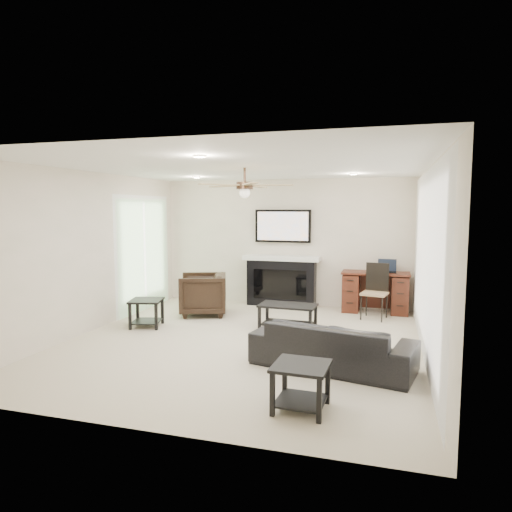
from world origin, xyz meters
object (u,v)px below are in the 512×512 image
object	(u,v)px
armchair	(203,294)
desk	(375,292)
fireplace_unit	(281,258)
sofa	(332,345)
coffee_table	(288,317)

from	to	relation	value
armchair	desk	xyz separation A→B (m)	(3.00, 1.08, 0.00)
armchair	fireplace_unit	xyz separation A→B (m)	(1.20, 1.13, 0.58)
sofa	desk	distance (m)	3.25
sofa	fireplace_unit	bearing A→B (deg)	-54.73
sofa	desk	size ratio (longest dim) A/B	1.59
coffee_table	desk	size ratio (longest dim) A/B	0.74
sofa	armchair	size ratio (longest dim) A/B	2.33
desk	armchair	bearing A→B (deg)	-160.27
armchair	coffee_table	bearing A→B (deg)	52.48
armchair	coffee_table	distance (m)	1.80
armchair	fireplace_unit	distance (m)	1.75
armchair	coffee_table	world-z (taller)	armchair
armchair	fireplace_unit	size ratio (longest dim) A/B	0.43
sofa	armchair	world-z (taller)	armchair
sofa	desk	world-z (taller)	desk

